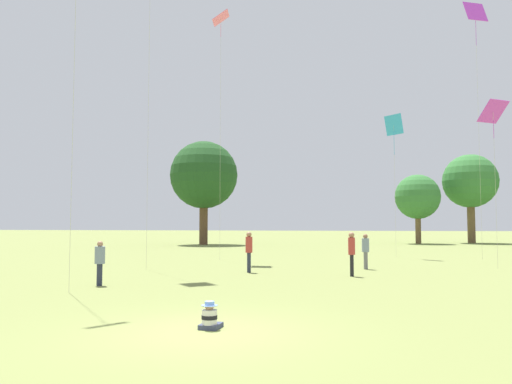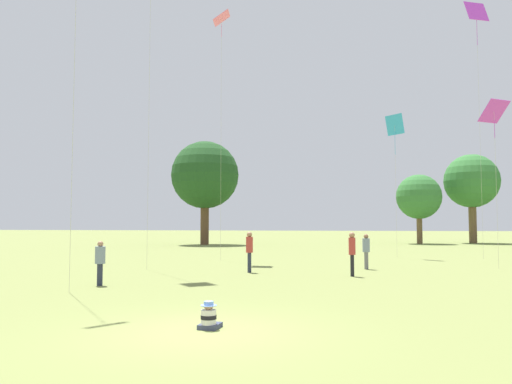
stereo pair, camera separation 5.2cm
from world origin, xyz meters
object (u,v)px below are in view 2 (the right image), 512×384
Objects in this scene: person_standing_2 at (249,248)px; distant_tree_3 at (419,197)px; kite_0 at (395,127)px; distant_tree_0 at (205,175)px; person_standing_4 at (100,259)px; kite_4 at (222,26)px; kite_5 at (477,17)px; person_standing_3 at (366,248)px; distant_tree_2 at (472,182)px; kite_1 at (494,113)px; person_standing_1 at (352,249)px; seated_toddler at (209,317)px.

distant_tree_3 reaches higher than person_standing_2.
kite_0 is 24.86m from distant_tree_0.
distant_tree_3 is (16.66, 40.75, 4.22)m from person_standing_4.
kite_0 is 0.62× the size of kite_4.
distant_tree_3 is at bearing 111.67° from kite_5.
person_standing_3 is 0.17× the size of distant_tree_2.
distant_tree_2 is (6.90, 34.10, -0.65)m from kite_1.
kite_0 is at bearing -169.88° from kite_5.
distant_tree_0 reaches higher than kite_1.
person_standing_4 is (-8.91, -4.73, -0.21)m from person_standing_1.
person_standing_3 is at bearing 163.65° from kite_0.
kite_0 reaches higher than person_standing_4.
kite_5 is (15.81, 3.55, 0.86)m from kite_4.
kite_4 is (-7.72, 8.00, 13.35)m from person_standing_1.
kite_0 is at bearing -50.19° from kite_1.
kite_0 is at bearing 118.25° from person_standing_2.
kite_4 is (-8.43, 4.51, 13.49)m from person_standing_3.
distant_tree_0 reaches higher than person_standing_2.
kite_4 reaches higher than distant_tree_3.
person_standing_1 is 37.07m from distant_tree_3.
kite_1 is (7.07, 4.79, 6.53)m from person_standing_1.
distant_tree_0 is at bearing -36.06° from person_standing_4.
kite_0 is at bearing 41.33° from person_standing_1.
seated_toddler is 0.34× the size of person_standing_3.
distant_tree_0 is at bearing 111.28° from seated_toddler.
distant_tree_0 is 1.43× the size of distant_tree_3.
distant_tree_3 is at bearing 132.06° from person_standing_2.
kite_4 reaches higher than person_standing_3.
distant_tree_3 is (-0.35, 24.48, -10.21)m from kite_5.
person_standing_2 is at bearing -119.00° from kite_5.
kite_1 is at bearing -91.24° from distant_tree_3.
seated_toddler is at bearing -21.71° from person_standing_2.
kite_4 reaches higher than distant_tree_0.
person_standing_2 is 7.10m from person_standing_4.
distant_tree_3 is at bearing -13.31° from kite_0.
person_standing_1 is 14.89m from kite_0.
kite_4 is 16.23m from kite_5.
seated_toddler is 0.37× the size of person_standing_4.
person_standing_1 is 10.75m from kite_1.
kite_0 is 0.93× the size of distant_tree_2.
kite_0 is at bearing -80.75° from person_standing_4.
person_standing_1 is at bearing -59.18° from person_standing_3.
kite_4 is at bearing -118.88° from distant_tree_3.
person_standing_3 is at bearing 80.44° from seated_toddler.
person_standing_2 is at bearing 30.77° from kite_1.
kite_0 is (11.94, 17.24, 7.70)m from person_standing_4.
person_standing_4 is 35.46m from distant_tree_0.
seated_toddler is at bearing 69.60° from kite_1.
kite_5 is at bearing -92.30° from person_standing_4.
person_standing_1 is 0.24× the size of distant_tree_3.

